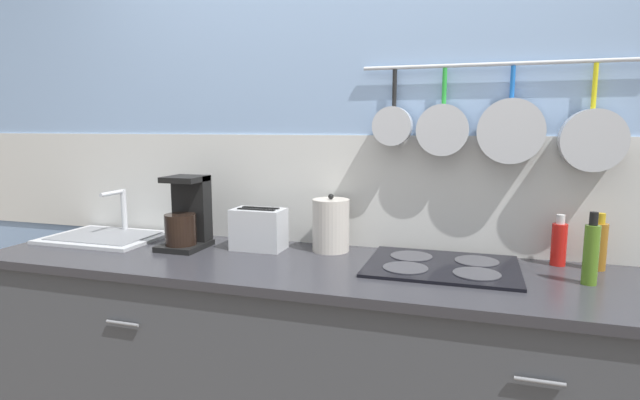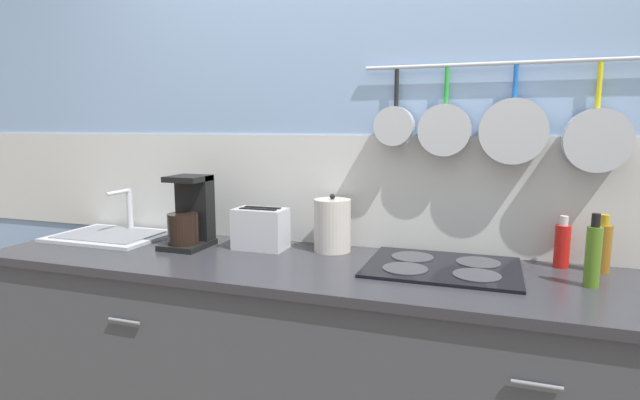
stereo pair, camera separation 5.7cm
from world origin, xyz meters
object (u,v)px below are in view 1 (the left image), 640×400
object	(u,v)px
toaster	(259,229)
bottle_dish_soap	(591,253)
kettle	(331,225)
coffee_maker	(187,218)
bottle_sesame_oil	(559,243)
bottle_cooking_wine	(599,245)

from	to	relation	value
toaster	bottle_dish_soap	world-z (taller)	bottle_dish_soap
toaster	kettle	xyz separation A→B (m)	(0.31, 0.07, 0.02)
coffee_maker	toaster	bearing A→B (deg)	10.40
bottle_sesame_oil	bottle_cooking_wine	world-z (taller)	bottle_cooking_wine
bottle_dish_soap	kettle	bearing A→B (deg)	169.33
coffee_maker	toaster	distance (m)	0.33
kettle	bottle_dish_soap	size ratio (longest dim) A/B	1.00
toaster	coffee_maker	bearing A→B (deg)	-169.60
toaster	kettle	bearing A→B (deg)	12.14
coffee_maker	kettle	bearing A→B (deg)	11.26
toaster	bottle_dish_soap	distance (m)	1.28
toaster	kettle	world-z (taller)	kettle
coffee_maker	kettle	size ratio (longest dim) A/B	1.28
bottle_sesame_oil	bottle_dish_soap	xyz separation A→B (m)	(0.07, -0.23, 0.02)
coffee_maker	bottle_sesame_oil	distance (m)	1.54
bottle_cooking_wine	bottle_dish_soap	bearing A→B (deg)	-107.93
toaster	bottle_sesame_oil	size ratio (longest dim) A/B	1.22
toaster	bottle_dish_soap	size ratio (longest dim) A/B	0.97
toaster	bottle_dish_soap	xyz separation A→B (m)	(1.28, -0.12, 0.02)
coffee_maker	bottle_dish_soap	xyz separation A→B (m)	(1.60, -0.06, -0.02)
kettle	bottle_sesame_oil	world-z (taller)	kettle
toaster	bottle_sesame_oil	world-z (taller)	bottle_sesame_oil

